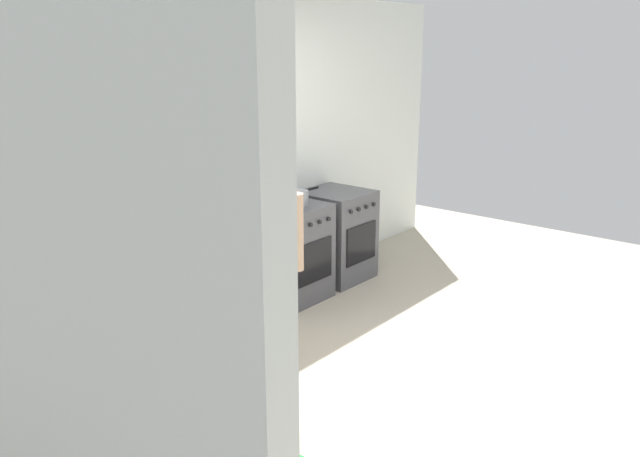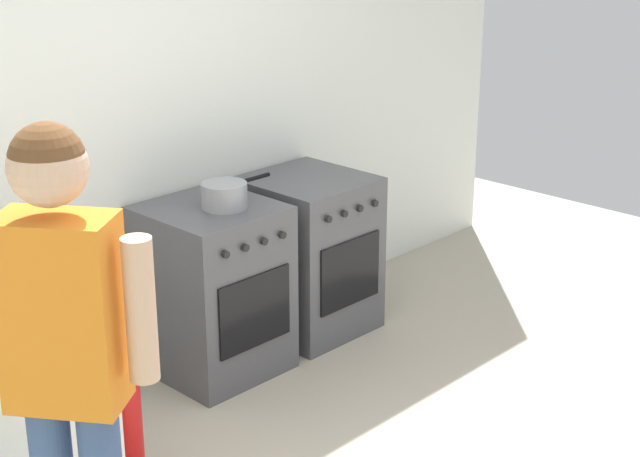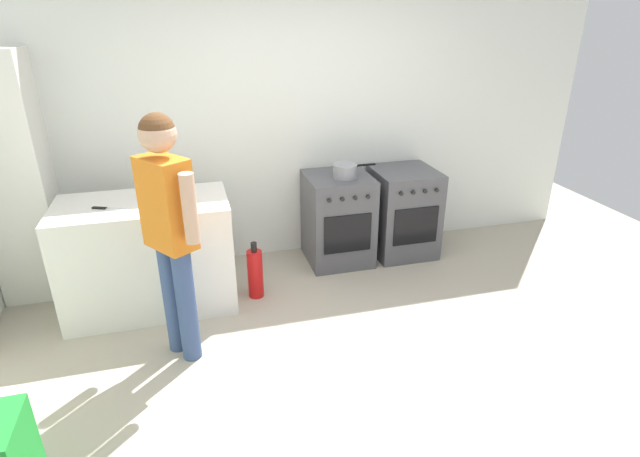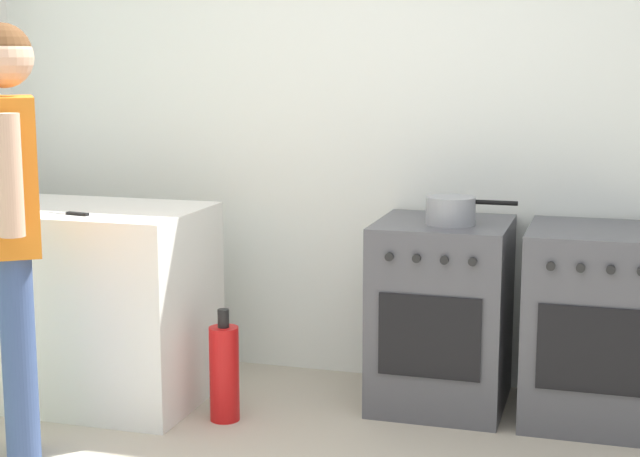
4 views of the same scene
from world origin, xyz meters
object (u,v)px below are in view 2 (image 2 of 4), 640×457
object	(u,v)px
fire_extinguisher	(127,429)
person	(65,346)
oven_left	(213,289)
oven_right	(308,254)
pot	(225,195)

from	to	relation	value
fire_extinguisher	person	bearing A→B (deg)	-133.85
oven_left	fire_extinguisher	distance (m)	1.01
oven_right	person	distance (m)	2.48
oven_right	fire_extinguisher	xyz separation A→B (m)	(-1.54, -0.48, -0.21)
oven_left	pot	bearing A→B (deg)	-54.96
oven_right	person	world-z (taller)	person
person	oven_left	bearing A→B (deg)	36.89
oven_left	person	xyz separation A→B (m)	(-1.47, -1.11, 0.60)
pot	person	distance (m)	1.84
pot	fire_extinguisher	size ratio (longest dim) A/B	0.80
oven_right	fire_extinguisher	bearing A→B (deg)	-162.73
pot	person	xyz separation A→B (m)	(-1.52, -1.04, 0.11)
oven_left	person	distance (m)	1.94
person	fire_extinguisher	size ratio (longest dim) A/B	3.40
oven_right	person	size ratio (longest dim) A/B	0.50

